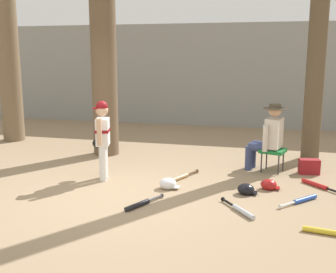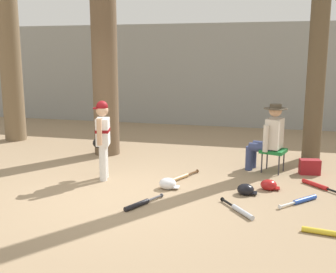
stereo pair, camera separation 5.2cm
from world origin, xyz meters
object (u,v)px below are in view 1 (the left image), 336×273
(bat_wood_tan, at_px, (182,177))
(young_ballplayer, at_px, (102,135))
(seated_spectator, at_px, (268,135))
(bat_red_barrel, at_px, (318,185))
(tree_near_player, at_px, (103,18))
(batting_helmet_red, at_px, (269,185))
(folding_stool, at_px, (273,151))
(handbag_beside_stool, at_px, (309,167))
(tree_far_left, at_px, (6,29))
(tree_behind_spectator, at_px, (319,17))
(batting_helmet_black, at_px, (246,189))
(bat_yellow_trainer, at_px, (327,232))
(bat_blue_youth, at_px, (302,200))
(bat_aluminum_silver, at_px, (241,210))
(bat_black_composite, at_px, (140,204))
(batting_helmet_white, at_px, (168,184))

(bat_wood_tan, bearing_deg, young_ballplayer, -165.97)
(seated_spectator, height_order, bat_red_barrel, seated_spectator)
(tree_near_player, bearing_deg, batting_helmet_red, -25.11)
(folding_stool, xyz_separation_m, handbag_beside_stool, (0.62, 0.01, -0.23))
(tree_near_player, relative_size, tree_far_left, 1.04)
(tree_behind_spectator, bearing_deg, young_ballplayer, -146.90)
(young_ballplayer, height_order, batting_helmet_black, young_ballplayer)
(bat_yellow_trainer, distance_m, batting_helmet_red, 1.65)
(young_ballplayer, bearing_deg, bat_blue_youth, -6.35)
(bat_aluminum_silver, relative_size, batting_helmet_red, 2.18)
(folding_stool, relative_size, bat_black_composite, 0.72)
(batting_helmet_black, bearing_deg, young_ballplayer, 175.23)
(bat_red_barrel, xyz_separation_m, batting_helmet_red, (-0.74, -0.28, 0.04))
(young_ballplayer, relative_size, bat_aluminum_silver, 2.06)
(tree_far_left, xyz_separation_m, bat_wood_tan, (4.58, -2.11, -2.58))
(seated_spectator, height_order, bat_blue_youth, seated_spectator)
(tree_near_player, xyz_separation_m, seated_spectator, (3.25, -0.51, -2.08))
(handbag_beside_stool, bearing_deg, bat_wood_tan, -158.31)
(bat_blue_youth, distance_m, batting_helmet_red, 0.66)
(batting_helmet_red, height_order, batting_helmet_white, batting_helmet_white)
(bat_black_composite, bearing_deg, seated_spectator, 53.32)
(seated_spectator, xyz_separation_m, bat_aluminum_silver, (-0.29, -2.11, -0.61))
(young_ballplayer, bearing_deg, tree_behind_spectator, 33.10)
(tree_near_player, relative_size, batting_helmet_white, 19.88)
(tree_near_player, bearing_deg, batting_helmet_white, -46.51)
(bat_aluminum_silver, bearing_deg, bat_red_barrel, 51.17)
(seated_spectator, bearing_deg, bat_aluminum_silver, -97.93)
(bat_yellow_trainer, height_order, batting_helmet_white, batting_helmet_white)
(bat_aluminum_silver, height_order, bat_yellow_trainer, same)
(bat_red_barrel, height_order, batting_helmet_black, batting_helmet_black)
(tree_near_player, relative_size, tree_behind_spectator, 1.05)
(seated_spectator, bearing_deg, folding_stool, -16.23)
(seated_spectator, xyz_separation_m, batting_helmet_black, (-0.28, -1.35, -0.57))
(tree_behind_spectator, relative_size, handbag_beside_stool, 17.47)
(bat_red_barrel, height_order, bat_aluminum_silver, same)
(handbag_beside_stool, xyz_separation_m, bat_black_composite, (-2.36, -2.19, -0.10))
(tree_near_player, bearing_deg, bat_red_barrel, -17.37)
(young_ballplayer, bearing_deg, batting_helmet_red, 2.45)
(bat_yellow_trainer, distance_m, batting_helmet_white, 2.47)
(handbag_beside_stool, xyz_separation_m, batting_helmet_red, (-0.67, -1.03, -0.06))
(batting_helmet_black, bearing_deg, bat_black_composite, -147.97)
(tree_near_player, distance_m, bat_yellow_trainer, 5.69)
(handbag_beside_stool, distance_m, batting_helmet_white, 2.57)
(young_ballplayer, bearing_deg, batting_helmet_black, -4.77)
(bat_red_barrel, distance_m, bat_yellow_trainer, 1.79)
(young_ballplayer, relative_size, bat_yellow_trainer, 1.83)
(bat_wood_tan, height_order, batting_helmet_white, batting_helmet_white)
(bat_yellow_trainer, bearing_deg, handbag_beside_stool, 90.11)
(seated_spectator, height_order, batting_helmet_red, seated_spectator)
(bat_blue_youth, bearing_deg, bat_aluminum_silver, -143.21)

